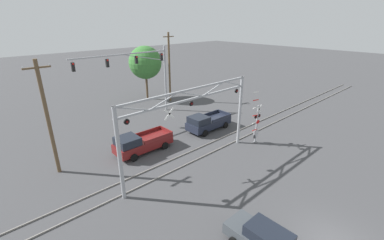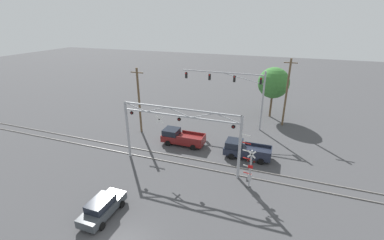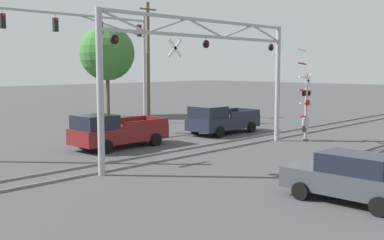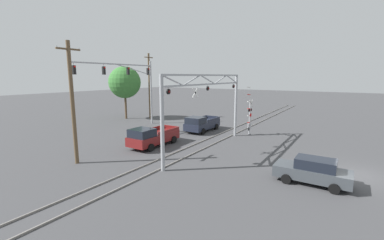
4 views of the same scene
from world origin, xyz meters
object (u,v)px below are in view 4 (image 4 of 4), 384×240
sedan_waiting (313,171)px  utility_pole_right (149,86)px  crossing_gantry (208,100)px  traffic_signal_span (134,80)px  pickup_truck_lead (152,137)px  pickup_truck_following (201,124)px  utility_pole_left (72,102)px  crossing_signal_mast (250,118)px  background_tree_beyond_span (125,82)px

sedan_waiting → utility_pole_right: (13.02, 24.66, 4.25)m
crossing_gantry → traffic_signal_span: (4.01, 12.69, 1.52)m
crossing_gantry → pickup_truck_lead: bearing=110.8°
pickup_truck_following → utility_pole_left: bearing=171.7°
traffic_signal_span → utility_pole_right: bearing=26.1°
utility_pole_left → utility_pole_right: 20.67m
pickup_truck_lead → utility_pole_right: 16.56m
crossing_gantry → pickup_truck_lead: size_ratio=2.38×
traffic_signal_span → crossing_gantry: bearing=-107.5°
crossing_signal_mast → pickup_truck_lead: bearing=147.2°
sedan_waiting → traffic_signal_span: bearing=72.1°
pickup_truck_lead → pickup_truck_following: size_ratio=1.02×
pickup_truck_following → background_tree_beyond_span: 15.27m
background_tree_beyond_span → traffic_signal_span: bearing=-123.4°
traffic_signal_span → utility_pole_left: bearing=-153.4°
traffic_signal_span → pickup_truck_lead: size_ratio=2.19×
traffic_signal_span → pickup_truck_following: (2.24, -8.41, -5.02)m
pickup_truck_following → background_tree_beyond_span: (1.75, 14.45, 4.62)m
utility_pole_right → background_tree_beyond_span: (-2.02, 3.10, 0.48)m
traffic_signal_span → pickup_truck_lead: (-5.85, -7.86, -5.02)m
crossing_gantry → background_tree_beyond_span: 20.40m
traffic_signal_span → pickup_truck_lead: bearing=-126.7°
crossing_signal_mast → utility_pole_right: utility_pole_right is taller
crossing_gantry → utility_pole_left: size_ratio=1.43×
background_tree_beyond_span → crossing_gantry: bearing=-113.1°
crossing_signal_mast → pickup_truck_following: bearing=102.6°
sedan_waiting → background_tree_beyond_span: bearing=68.4°
sedan_waiting → crossing_signal_mast: bearing=36.9°
pickup_truck_following → utility_pole_left: size_ratio=0.59×
utility_pole_left → utility_pole_right: bearing=26.4°
pickup_truck_following → utility_pole_left: utility_pole_left is taller
pickup_truck_following → background_tree_beyond_span: size_ratio=0.66×
sedan_waiting → utility_pole_right: bearing=62.2°
pickup_truck_following → utility_pole_left: (-14.74, 2.16, 3.71)m
pickup_truck_following → utility_pole_right: utility_pole_right is taller
crossing_gantry → background_tree_beyond_span: bearing=66.9°
traffic_signal_span → sedan_waiting: 23.39m
crossing_gantry → pickup_truck_following: (6.25, 4.28, -3.50)m
utility_pole_right → crossing_gantry: bearing=-122.6°
utility_pole_right → pickup_truck_following: bearing=-108.4°
crossing_signal_mast → background_tree_beyond_span: size_ratio=0.68×
pickup_truck_lead → utility_pole_right: size_ratio=0.55×
utility_pole_left → background_tree_beyond_span: (16.49, 12.29, 0.91)m
utility_pole_left → utility_pole_right: (18.51, 9.20, 0.43)m
crossing_signal_mast → background_tree_beyond_span: 20.22m
traffic_signal_span → sedan_waiting: traffic_signal_span is taller
sedan_waiting → utility_pole_right: 28.21m
crossing_gantry → utility_pole_right: size_ratio=1.30×
crossing_signal_mast → utility_pole_left: utility_pole_left is taller
crossing_gantry → crossing_signal_mast: size_ratio=2.37×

